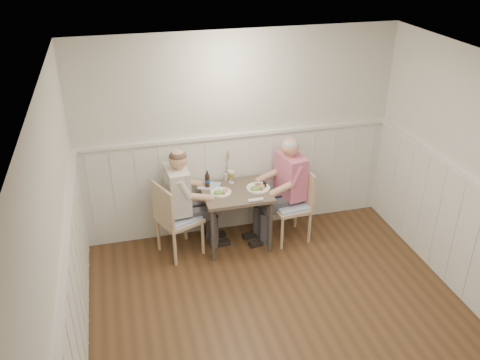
{
  "coord_description": "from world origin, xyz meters",
  "views": [
    {
      "loc": [
        -1.45,
        -3.42,
        3.71
      ],
      "look_at": [
        -0.14,
        1.64,
        1.0
      ],
      "focal_mm": 38.0,
      "sensor_mm": 36.0,
      "label": 1
    }
  ],
  "objects_px": {
    "diner_cream": "(182,208)",
    "chair_left": "(175,217)",
    "grass_vase": "(226,166)",
    "dining_table": "(236,199)",
    "beer_bottle": "(207,180)",
    "chair_right": "(294,202)",
    "man_in_pink": "(287,195)"
  },
  "relations": [
    {
      "from": "beer_bottle",
      "to": "diner_cream",
      "type": "bearing_deg",
      "value": -157.41
    },
    {
      "from": "chair_left",
      "to": "grass_vase",
      "type": "height_order",
      "value": "grass_vase"
    },
    {
      "from": "man_in_pink",
      "to": "diner_cream",
      "type": "bearing_deg",
      "value": 179.95
    },
    {
      "from": "diner_cream",
      "to": "chair_left",
      "type": "bearing_deg",
      "value": -138.61
    },
    {
      "from": "dining_table",
      "to": "chair_left",
      "type": "height_order",
      "value": "chair_left"
    },
    {
      "from": "chair_right",
      "to": "diner_cream",
      "type": "bearing_deg",
      "value": 175.9
    },
    {
      "from": "chair_left",
      "to": "grass_vase",
      "type": "relative_size",
      "value": 2.29
    },
    {
      "from": "chair_left",
      "to": "man_in_pink",
      "type": "distance_m",
      "value": 1.45
    },
    {
      "from": "diner_cream",
      "to": "beer_bottle",
      "type": "bearing_deg",
      "value": 22.59
    },
    {
      "from": "beer_bottle",
      "to": "chair_right",
      "type": "bearing_deg",
      "value": -13.05
    },
    {
      "from": "man_in_pink",
      "to": "grass_vase",
      "type": "relative_size",
      "value": 3.22
    },
    {
      "from": "dining_table",
      "to": "diner_cream",
      "type": "distance_m",
      "value": 0.67
    },
    {
      "from": "man_in_pink",
      "to": "beer_bottle",
      "type": "xyz_separation_m",
      "value": [
        -1.0,
        0.15,
        0.27
      ]
    },
    {
      "from": "beer_bottle",
      "to": "chair_left",
      "type": "bearing_deg",
      "value": -152.3
    },
    {
      "from": "chair_right",
      "to": "chair_left",
      "type": "height_order",
      "value": "chair_left"
    },
    {
      "from": "man_in_pink",
      "to": "beer_bottle",
      "type": "bearing_deg",
      "value": 171.67
    },
    {
      "from": "dining_table",
      "to": "chair_left",
      "type": "relative_size",
      "value": 0.84
    },
    {
      "from": "chair_right",
      "to": "grass_vase",
      "type": "distance_m",
      "value": 0.97
    },
    {
      "from": "chair_right",
      "to": "man_in_pink",
      "type": "xyz_separation_m",
      "value": [
        -0.06,
        0.1,
        0.06
      ]
    },
    {
      "from": "chair_left",
      "to": "diner_cream",
      "type": "xyz_separation_m",
      "value": [
        0.11,
        0.09,
        0.05
      ]
    },
    {
      "from": "beer_bottle",
      "to": "grass_vase",
      "type": "xyz_separation_m",
      "value": [
        0.26,
        0.12,
        0.09
      ]
    },
    {
      "from": "chair_right",
      "to": "grass_vase",
      "type": "xyz_separation_m",
      "value": [
        -0.8,
        0.37,
        0.43
      ]
    },
    {
      "from": "chair_right",
      "to": "diner_cream",
      "type": "xyz_separation_m",
      "value": [
        -1.41,
        0.1,
        0.06
      ]
    },
    {
      "from": "diner_cream",
      "to": "beer_bottle",
      "type": "xyz_separation_m",
      "value": [
        0.35,
        0.14,
        0.27
      ]
    },
    {
      "from": "man_in_pink",
      "to": "grass_vase",
      "type": "distance_m",
      "value": 0.86
    },
    {
      "from": "chair_left",
      "to": "beer_bottle",
      "type": "xyz_separation_m",
      "value": [
        0.45,
        0.24,
        0.32
      ]
    },
    {
      "from": "diner_cream",
      "to": "grass_vase",
      "type": "xyz_separation_m",
      "value": [
        0.61,
        0.26,
        0.37
      ]
    },
    {
      "from": "man_in_pink",
      "to": "beer_bottle",
      "type": "height_order",
      "value": "man_in_pink"
    },
    {
      "from": "grass_vase",
      "to": "dining_table",
      "type": "bearing_deg",
      "value": -80.86
    },
    {
      "from": "chair_right",
      "to": "beer_bottle",
      "type": "distance_m",
      "value": 1.14
    },
    {
      "from": "grass_vase",
      "to": "chair_left",
      "type": "bearing_deg",
      "value": -153.49
    },
    {
      "from": "chair_left",
      "to": "beer_bottle",
      "type": "height_order",
      "value": "chair_left"
    }
  ]
}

